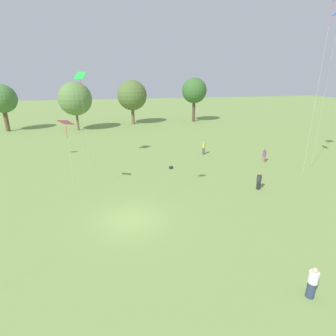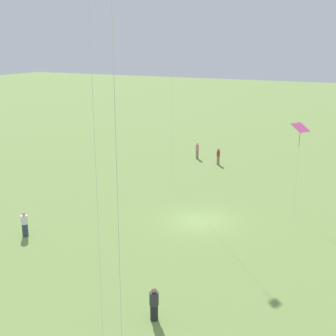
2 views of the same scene
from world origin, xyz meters
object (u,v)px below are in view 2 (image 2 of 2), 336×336
Objects in this scene: person_3 at (218,157)px; person_5 at (25,224)px; person_1 at (197,151)px; kite_5 at (300,130)px; person_2 at (154,304)px.

person_3 is 23.25m from person_5.
person_5 is (24.08, -2.05, -0.09)m from person_1.
person_5 is at bearing -95.86° from person_3.
person_3 is at bearing 76.37° from person_1.
person_3 is 1.01× the size of person_5.
kite_5 is at bearing -40.86° from person_3.
person_1 is at bearing -123.28° from person_5.
person_5 is at bearing 104.73° from person_2.
person_3 is (1.36, 2.91, -0.05)m from person_1.
person_5 is (-4.67, -11.99, 0.01)m from person_2.
kite_5 is at bearing 58.10° from person_1.
person_3 is 15.65m from kite_5.
kite_5 is (-16.61, 2.91, 5.50)m from person_2.
person_1 is 24.17m from person_5.
person_3 is at bearing -130.71° from person_5.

